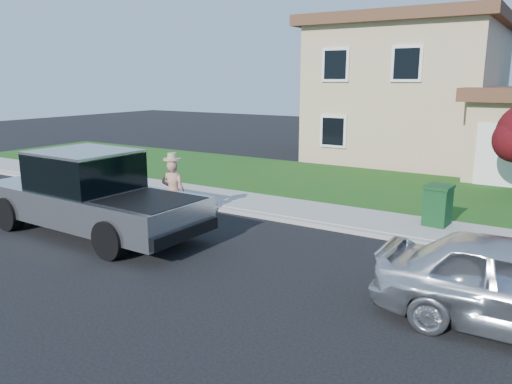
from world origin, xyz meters
The scene contains 8 objects.
ground centered at (0.00, 0.00, 0.00)m, with size 80.00×80.00×0.00m, color black.
curb centered at (1.00, 2.90, 0.06)m, with size 40.00×0.20×0.12m, color gray.
sidewalk centered at (1.00, 4.00, 0.07)m, with size 40.00×2.00×0.15m, color gray.
lawn centered at (1.00, 8.50, 0.05)m, with size 40.00×7.00×0.10m, color #1C4012.
house centered at (1.31, 16.38, 3.17)m, with size 14.00×11.30×6.85m.
pickup_truck centered at (-3.26, -0.72, 1.02)m, with size 6.70×2.65×2.18m.
woman centered at (-2.03, 1.11, 0.95)m, with size 0.77×0.63×2.00m.
trash_bin centered at (4.35, 4.39, 0.70)m, with size 0.72×0.81×1.08m.
Camera 1 is at (7.10, -9.08, 3.96)m, focal length 35.00 mm.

